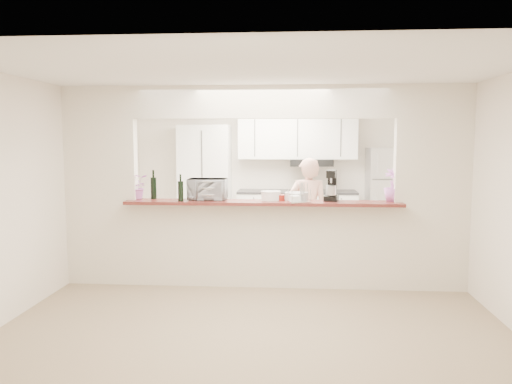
# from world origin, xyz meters

# --- Properties ---
(floor) EXTENTS (6.00, 6.00, 0.00)m
(floor) POSITION_xyz_m (0.00, 0.00, 0.00)
(floor) COLOR tan
(floor) RESTS_ON ground
(tile_overlay) EXTENTS (5.00, 2.90, 0.01)m
(tile_overlay) POSITION_xyz_m (0.00, 1.55, 0.01)
(tile_overlay) COLOR beige
(tile_overlay) RESTS_ON floor
(partition) EXTENTS (5.00, 0.15, 2.50)m
(partition) POSITION_xyz_m (0.00, 0.00, 1.48)
(partition) COLOR #EEE4D0
(partition) RESTS_ON floor
(bar_counter) EXTENTS (3.40, 0.38, 1.09)m
(bar_counter) POSITION_xyz_m (0.00, -0.00, 0.58)
(bar_counter) COLOR #EEE4D0
(bar_counter) RESTS_ON floor
(kitchen_cabinets) EXTENTS (3.15, 0.62, 2.25)m
(kitchen_cabinets) POSITION_xyz_m (-0.19, 2.72, 0.97)
(kitchen_cabinets) COLOR white
(kitchen_cabinets) RESTS_ON floor
(refrigerator) EXTENTS (0.75, 0.70, 1.70)m
(refrigerator) POSITION_xyz_m (2.05, 2.65, 0.85)
(refrigerator) COLOR #B4B4B9
(refrigerator) RESTS_ON floor
(flower_left) EXTENTS (0.34, 0.32, 0.32)m
(flower_left) POSITION_xyz_m (-1.60, 0.05, 1.25)
(flower_left) COLOR #E77ADD
(flower_left) RESTS_ON bar_counter
(wine_bottle_a) EXTENTS (0.07, 0.07, 0.37)m
(wine_bottle_a) POSITION_xyz_m (-1.40, 0.07, 1.23)
(wine_bottle_a) COLOR black
(wine_bottle_a) RESTS_ON bar_counter
(wine_bottle_b) EXTENTS (0.07, 0.07, 0.33)m
(wine_bottle_b) POSITION_xyz_m (-1.00, -0.15, 1.22)
(wine_bottle_b) COLOR black
(wine_bottle_b) RESTS_ON bar_counter
(toaster_oven) EXTENTS (0.48, 0.33, 0.26)m
(toaster_oven) POSITION_xyz_m (-0.70, 0.05, 1.22)
(toaster_oven) COLOR #BABABF
(toaster_oven) RESTS_ON bar_counter
(serving_bowls) EXTENTS (0.38, 0.38, 0.25)m
(serving_bowls) POSITION_xyz_m (-0.70, 0.05, 1.21)
(serving_bowls) COLOR white
(serving_bowls) RESTS_ON bar_counter
(plate_stack_a) EXTENTS (0.25, 0.25, 0.12)m
(plate_stack_a) POSITION_xyz_m (0.10, 0.03, 1.15)
(plate_stack_a) COLOR white
(plate_stack_a) RESTS_ON bar_counter
(plate_stack_b) EXTENTS (0.29, 0.29, 0.10)m
(plate_stack_b) POSITION_xyz_m (0.42, 0.03, 1.14)
(plate_stack_b) COLOR white
(plate_stack_b) RESTS_ON bar_counter
(red_bowl) EXTENTS (0.15, 0.15, 0.07)m
(red_bowl) POSITION_xyz_m (0.20, 0.04, 1.12)
(red_bowl) COLOR maroon
(red_bowl) RESTS_ON bar_counter
(tan_bowl) EXTENTS (0.16, 0.16, 0.08)m
(tan_bowl) POSITION_xyz_m (0.10, 0.08, 1.13)
(tan_bowl) COLOR #C7B38C
(tan_bowl) RESTS_ON bar_counter
(utensil_caddy) EXTENTS (0.29, 0.23, 0.24)m
(utensil_caddy) POSITION_xyz_m (0.45, -0.14, 1.19)
(utensil_caddy) COLOR silver
(utensil_caddy) RESTS_ON bar_counter
(stand_mixer) EXTENTS (0.21, 0.28, 0.38)m
(stand_mixer) POSITION_xyz_m (0.85, 0.06, 1.26)
(stand_mixer) COLOR black
(stand_mixer) RESTS_ON bar_counter
(flower_right) EXTENTS (0.24, 0.24, 0.40)m
(flower_right) POSITION_xyz_m (1.60, 0.05, 1.29)
(flower_right) COLOR #D575D9
(flower_right) RESTS_ON bar_counter
(person) EXTENTS (0.58, 0.38, 1.58)m
(person) POSITION_xyz_m (0.59, 1.00, 0.79)
(person) COLOR #DAA08D
(person) RESTS_ON floor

